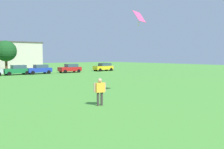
# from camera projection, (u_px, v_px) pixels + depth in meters

# --- Properties ---
(adult_bystander) EXTENTS (0.82, 0.45, 1.77)m
(adult_bystander) POSITION_uv_depth(u_px,v_px,m) (100.00, 89.00, 15.57)
(adult_bystander) COLOR #3F3833
(adult_bystander) RESTS_ON ground
(kite) EXTENTS (1.50, 1.05, 1.17)m
(kite) POSITION_uv_depth(u_px,v_px,m) (139.00, 17.00, 19.40)
(kite) COLOR #F24C8C
(parked_car_green_3) EXTENTS (4.30, 2.02, 1.68)m
(parked_car_green_3) POSITION_uv_depth(u_px,v_px,m) (17.00, 70.00, 41.25)
(parked_car_green_3) COLOR #196B38
(parked_car_green_3) RESTS_ON ground
(parked_car_blue_4) EXTENTS (4.30, 2.02, 1.68)m
(parked_car_blue_4) POSITION_uv_depth(u_px,v_px,m) (39.00, 69.00, 43.35)
(parked_car_blue_4) COLOR #1E38AD
(parked_car_blue_4) RESTS_ON ground
(parked_car_red_5) EXTENTS (4.30, 2.02, 1.68)m
(parked_car_red_5) POSITION_uv_depth(u_px,v_px,m) (70.00, 68.00, 46.80)
(parked_car_red_5) COLOR red
(parked_car_red_5) RESTS_ON ground
(parked_car_yellow_6) EXTENTS (4.30, 2.02, 1.68)m
(parked_car_yellow_6) POSITION_uv_depth(u_px,v_px,m) (103.00, 67.00, 52.16)
(parked_car_yellow_6) COLOR yellow
(parked_car_yellow_6) RESTS_ON ground
(parked_car_gray_7) EXTENTS (4.30, 2.02, 1.68)m
(parked_car_gray_7) POSITION_uv_depth(u_px,v_px,m) (104.00, 67.00, 52.98)
(parked_car_gray_7) COLOR slate
(parked_car_gray_7) RESTS_ON ground
(tree_far_right) EXTENTS (3.92, 3.92, 6.11)m
(tree_far_right) POSITION_uv_depth(u_px,v_px,m) (6.00, 51.00, 45.50)
(tree_far_right) COLOR brown
(tree_far_right) RESTS_ON ground
(house_left) EXTENTS (12.24, 6.63, 6.42)m
(house_left) POSITION_uv_depth(u_px,v_px,m) (12.00, 56.00, 55.24)
(house_left) COLOR beige
(house_left) RESTS_ON ground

